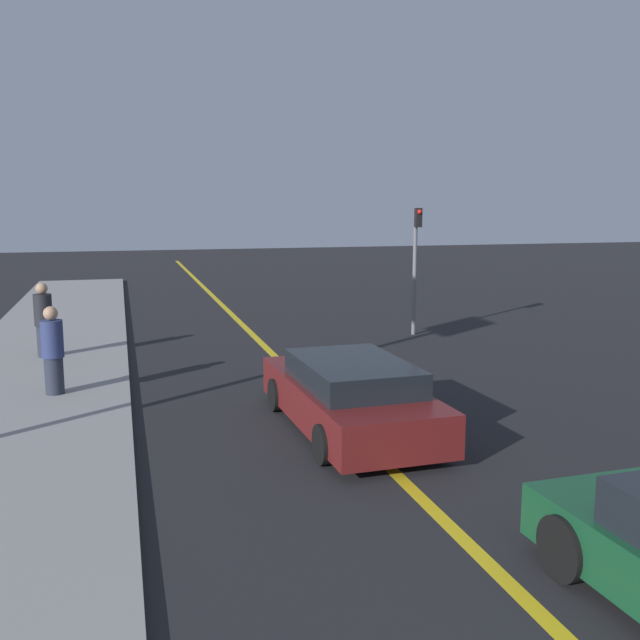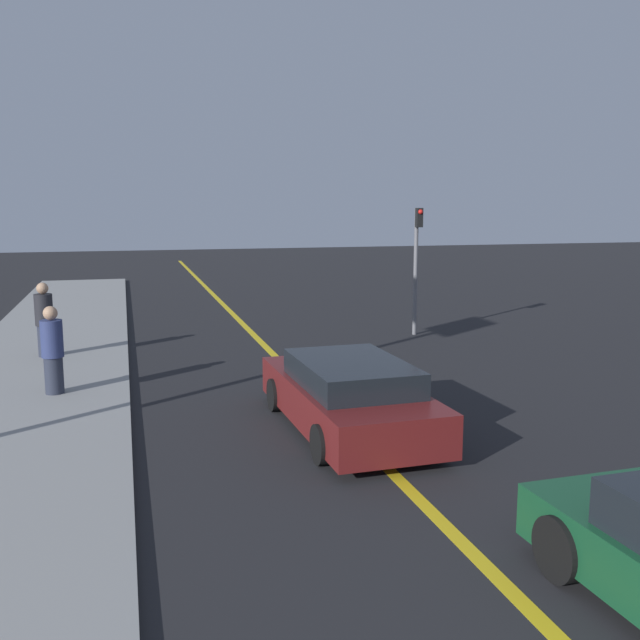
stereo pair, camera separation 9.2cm
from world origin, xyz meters
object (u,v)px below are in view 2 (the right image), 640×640
object	(u,v)px
car_ahead_center	(348,395)
pedestrian_mid_group	(44,320)
pedestrian_near_curb	(53,351)
traffic_light	(417,257)

from	to	relation	value
car_ahead_center	pedestrian_mid_group	size ratio (longest dim) A/B	2.59
pedestrian_near_curb	pedestrian_mid_group	bearing A→B (deg)	97.83
car_ahead_center	traffic_light	world-z (taller)	traffic_light
pedestrian_mid_group	traffic_light	world-z (taller)	traffic_light
pedestrian_near_curb	traffic_light	bearing A→B (deg)	25.44
pedestrian_near_curb	pedestrian_mid_group	size ratio (longest dim) A/B	0.96
car_ahead_center	pedestrian_near_curb	world-z (taller)	pedestrian_near_curb
car_ahead_center	traffic_light	size ratio (longest dim) A/B	1.28
traffic_light	car_ahead_center	bearing A→B (deg)	-119.89
car_ahead_center	traffic_light	distance (m)	9.50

